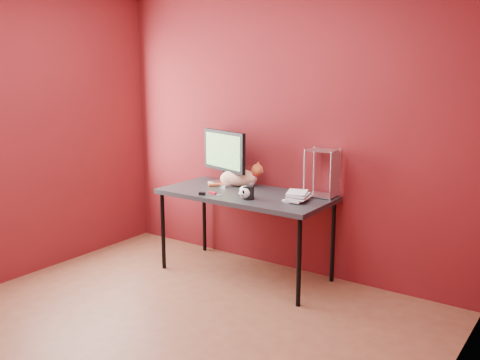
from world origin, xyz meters
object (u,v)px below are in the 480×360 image
Objects in this scene: skull_mug at (245,192)px; desk at (245,198)px; cat at (240,177)px; book_stack at (290,148)px; speaker at (249,193)px; monitor at (224,155)px.

desk is at bearing 133.71° from skull_mug.
cat is 0.51× the size of book_stack.
book_stack is at bearing 6.40° from speaker.
skull_mug is 0.03m from speaker.
monitor reaches higher than speaker.
cat reaches higher than speaker.
speaker is at bearing -48.99° from desk.
desk is 0.25m from speaker.
speaker is at bearing -149.08° from book_stack.
cat reaches higher than desk.
cat is at bearing 23.49° from monitor.
book_stack is (0.29, 0.17, 0.37)m from speaker.
cat is at bearing 140.10° from skull_mug.
desk is at bearing -179.94° from book_stack.
skull_mug is 1.05× the size of speaker.
monitor reaches higher than desk.
cat is (-0.20, 0.19, 0.13)m from desk.
monitor is 0.82m from book_stack.
desk is 13.02× the size of skull_mug.
monitor is at bearing 120.98° from speaker.
desk is 3.47× the size of cat.
speaker is at bearing -17.88° from monitor.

